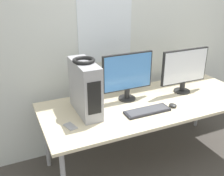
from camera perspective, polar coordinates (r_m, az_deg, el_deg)
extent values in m
cube|color=silver|center=(2.86, 2.86, 13.32)|extent=(8.00, 0.06, 2.70)
cube|color=beige|center=(2.60, 8.22, -3.27)|extent=(2.11, 0.87, 0.03)
cylinder|color=#99999E|center=(2.76, -14.16, -10.48)|extent=(0.04, 0.04, 0.68)
cylinder|color=#99999E|center=(3.55, 18.30, -3.05)|extent=(0.04, 0.04, 0.68)
cube|color=#9E9EA3|center=(2.29, -5.90, 0.03)|extent=(0.16, 0.46, 0.47)
cube|color=black|center=(2.09, -3.84, -2.26)|extent=(0.11, 0.00, 0.28)
torus|color=black|center=(2.21, -6.17, 6.01)|extent=(0.19, 0.19, 0.03)
cylinder|color=black|center=(2.62, 3.26, -2.25)|extent=(0.17, 0.17, 0.02)
cylinder|color=black|center=(2.60, 3.29, -1.07)|extent=(0.05, 0.05, 0.10)
cube|color=black|center=(2.51, 3.41, 3.55)|extent=(0.52, 0.03, 0.37)
cube|color=#4C8CD8|center=(2.50, 3.57, 3.44)|extent=(0.49, 0.00, 0.34)
cylinder|color=black|center=(2.88, 14.95, -0.63)|extent=(0.17, 0.17, 0.02)
cylinder|color=black|center=(2.86, 15.07, 0.45)|extent=(0.05, 0.05, 0.10)
cube|color=black|center=(2.78, 15.53, 4.59)|extent=(0.54, 0.03, 0.36)
cube|color=white|center=(2.77, 15.74, 4.49)|extent=(0.52, 0.00, 0.33)
cube|color=#28282D|center=(2.39, 7.69, -4.98)|extent=(0.42, 0.14, 0.02)
cube|color=#47474C|center=(2.39, 7.70, -4.74)|extent=(0.39, 0.12, 0.00)
ellipsoid|color=#2D2D2D|center=(2.53, 13.11, -3.69)|extent=(0.07, 0.08, 0.03)
cube|color=#99999E|center=(2.18, -9.05, -8.26)|extent=(0.10, 0.13, 0.01)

